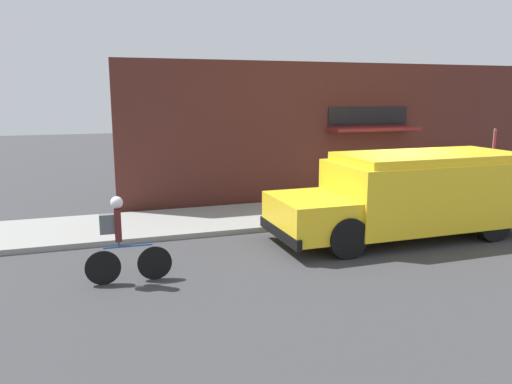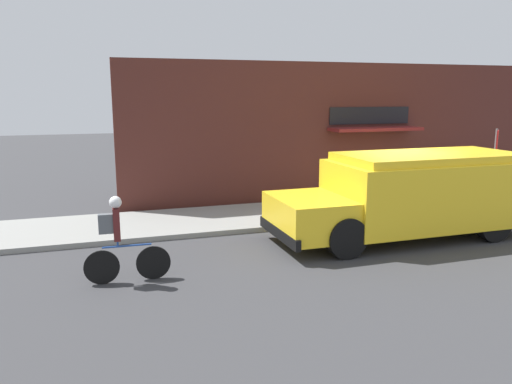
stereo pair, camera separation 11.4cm
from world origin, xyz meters
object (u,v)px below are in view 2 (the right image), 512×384
(stop_sign_post, at_px, (496,153))
(trash_bin, at_px, (439,181))
(school_bus, at_px, (412,193))
(cyclist, at_px, (120,240))

(stop_sign_post, relative_size, trash_bin, 2.57)
(school_bus, distance_m, trash_bin, 5.22)
(school_bus, height_order, cyclist, school_bus)
(cyclist, relative_size, trash_bin, 1.85)
(school_bus, relative_size, trash_bin, 7.18)
(cyclist, distance_m, stop_sign_post, 11.95)
(stop_sign_post, bearing_deg, cyclist, -164.61)
(cyclist, bearing_deg, stop_sign_post, 17.12)
(school_bus, height_order, stop_sign_post, stop_sign_post)
(cyclist, height_order, stop_sign_post, stop_sign_post)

